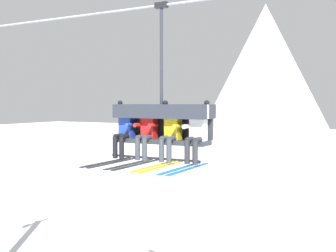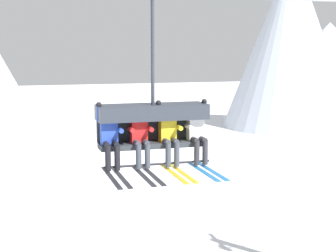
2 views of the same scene
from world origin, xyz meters
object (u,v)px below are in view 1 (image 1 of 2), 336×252
object	(u,v)px
skier_red	(146,131)
skier_yellow	(170,131)
skier_blue	(124,130)
skier_white	(196,132)
chairlift_chair	(163,117)

from	to	relation	value
skier_red	skier_yellow	size ratio (longest dim) A/B	1.00
skier_blue	skier_white	bearing A→B (deg)	0.00
skier_blue	skier_white	distance (m)	1.78
skier_red	skier_yellow	bearing A→B (deg)	0.67
skier_blue	skier_white	size ratio (longest dim) A/B	1.00
chairlift_chair	skier_white	bearing A→B (deg)	-13.52
skier_blue	skier_yellow	distance (m)	1.18
skier_yellow	skier_white	distance (m)	0.60
skier_blue	skier_red	size ratio (longest dim) A/B	1.00
chairlift_chair	skier_red	bearing A→B (deg)	-143.23
skier_yellow	skier_red	bearing A→B (deg)	-179.33
skier_blue	skier_yellow	size ratio (longest dim) A/B	1.00
chairlift_chair	skier_blue	bearing A→B (deg)	-166.48
chairlift_chair	skier_blue	xyz separation A→B (m)	(-0.89, -0.21, -0.29)
skier_blue	chairlift_chair	bearing A→B (deg)	13.52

